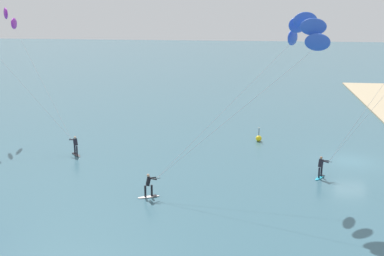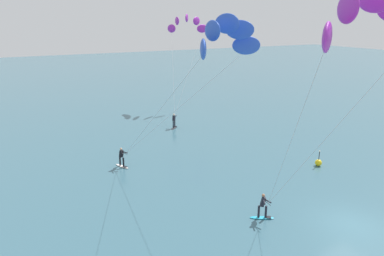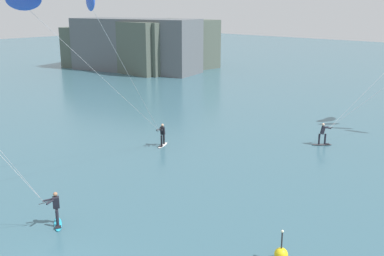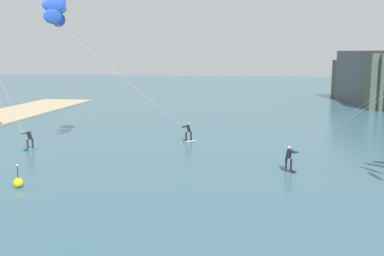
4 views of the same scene
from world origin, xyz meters
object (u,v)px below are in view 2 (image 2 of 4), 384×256
at_px(kitesurfer_nearshore, 220,43).
at_px(marker_buoy, 318,162).
at_px(kitesurfer_mid_water, 367,30).
at_px(kitesurfer_far_out, 186,27).

relative_size(kitesurfer_nearshore, marker_buoy, 8.96).
xyz_separation_m(kitesurfer_nearshore, kitesurfer_mid_water, (1.25, -8.46, 0.94)).
relative_size(kitesurfer_nearshore, kitesurfer_mid_water, 0.94).
height_order(kitesurfer_nearshore, kitesurfer_far_out, kitesurfer_far_out).
bearing_deg(kitesurfer_nearshore, marker_buoy, 10.80).
bearing_deg(marker_buoy, kitesurfer_nearshore, -169.20).
height_order(kitesurfer_nearshore, kitesurfer_mid_water, kitesurfer_mid_water).
bearing_deg(kitesurfer_far_out, kitesurfer_mid_water, -106.22).
bearing_deg(kitesurfer_mid_water, marker_buoy, 46.33).
bearing_deg(marker_buoy, kitesurfer_far_out, 89.42).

